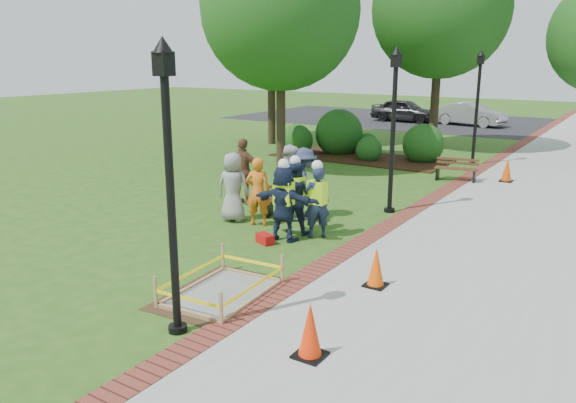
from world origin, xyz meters
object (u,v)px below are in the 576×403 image
Objects in this scene: hivis_worker_c at (295,195)px; hivis_worker_a at (284,200)px; hivis_worker_b at (317,199)px; bench_near at (293,208)px; lamp_near at (169,169)px; cone_front at (310,331)px; wet_concrete_pad at (222,282)px.

hivis_worker_a is at bearing -80.60° from hivis_worker_c.
hivis_worker_a is 1.04× the size of hivis_worker_b.
hivis_worker_a is 0.77m from hivis_worker_b.
hivis_worker_c is (-0.10, 0.63, -0.01)m from hivis_worker_a.
bench_near is at bearing 141.17° from hivis_worker_b.
hivis_worker_b is at bearing 96.07° from lamp_near.
bench_near is 1.81m from hivis_worker_b.
cone_front is 0.45× the size of hivis_worker_b.
bench_near is at bearing 108.38° from wet_concrete_pad.
cone_front is at bearing -22.67° from wet_concrete_pad.
hivis_worker_a reaches higher than hivis_worker_c.
lamp_near is (0.29, -1.40, 2.25)m from wet_concrete_pad.
cone_front reaches higher than wet_concrete_pad.
hivis_worker_a is (0.81, -1.64, 0.68)m from bench_near.
lamp_near is 2.29× the size of hivis_worker_a.
bench_near is (-1.57, 4.73, 0.01)m from wet_concrete_pad.
hivis_worker_a reaches higher than bench_near.
cone_front is at bearing -60.86° from hivis_worker_b.
hivis_worker_b is (1.32, -1.06, 0.65)m from bench_near.
hivis_worker_b reaches higher than cone_front.
hivis_worker_c is at bearing 99.40° from hivis_worker_a.
bench_near is 0.82× the size of hivis_worker_c.
bench_near is 6.79m from lamp_near.
lamp_near is at bearing -77.32° from hivis_worker_c.
hivis_worker_b is (-0.54, 5.07, -1.59)m from lamp_near.
wet_concrete_pad is 1.32× the size of hivis_worker_c.
hivis_worker_c reaches higher than hivis_worker_b.
bench_near is at bearing 116.31° from hivis_worker_a.
wet_concrete_pad is at bearing -86.08° from hivis_worker_b.
hivis_worker_b is at bearing 48.76° from hivis_worker_a.
cone_front is 0.44× the size of hivis_worker_a.
cone_front is 5.34m from hivis_worker_b.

